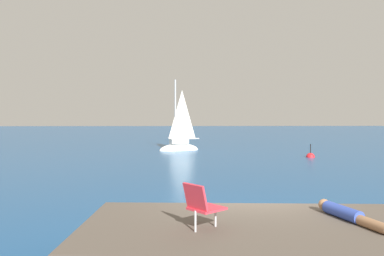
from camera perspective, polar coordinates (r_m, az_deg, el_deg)
name	(u,v)px	position (r m, az deg, el deg)	size (l,w,h in m)	color
ground_plane	(248,231)	(9.93, 8.10, -14.44)	(160.00, 160.00, 0.00)	navy
shore_ledge	(292,249)	(7.50, 14.16, -16.53)	(7.39, 3.25, 0.88)	brown
boulder_inland	(355,242)	(9.72, 22.36, -14.96)	(1.07, 0.86, 0.59)	brown
sailboat_near	(179,146)	(30.31, -1.85, -2.64)	(3.29, 2.05, 5.93)	white
person_sunbather	(347,214)	(7.91, 21.46, -11.46)	(0.66, 1.72, 0.25)	#334CB2
beach_chair	(202,204)	(6.71, 1.42, -10.89)	(0.76, 0.75, 0.80)	#E03342
marker_buoy	(310,157)	(26.75, 16.69, -4.04)	(0.56, 0.56, 1.13)	red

